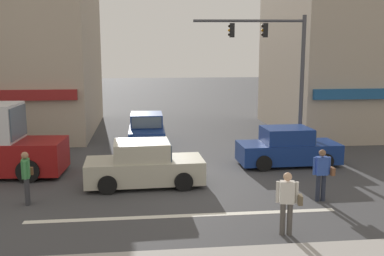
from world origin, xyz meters
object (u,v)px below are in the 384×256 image
Objects in this scene: sedan_crossing_leftbound at (144,166)px; pedestrian_far_side at (322,172)px; traffic_light_mast at (280,62)px; sedan_waiting_far at (147,131)px; sedan_parked_curbside at (288,148)px; pedestrian_mid_crossing at (26,174)px; pedestrian_foreground_with_bag at (288,200)px.

pedestrian_far_side is at bearing -22.78° from sedan_crossing_leftbound.
sedan_waiting_far is at bearing 152.69° from traffic_light_mast.
sedan_parked_curbside is at bearing 20.04° from sedan_crossing_leftbound.
pedestrian_mid_crossing is (-9.65, -5.43, -3.22)m from traffic_light_mast.
sedan_crossing_leftbound is 3.95m from pedestrian_mid_crossing.
sedan_parked_curbside is at bearing 85.11° from pedestrian_far_side.
sedan_parked_curbside is at bearing 71.57° from pedestrian_foreground_with_bag.
sedan_crossing_leftbound is 2.49× the size of pedestrian_far_side.
sedan_parked_curbside and sedan_waiting_far have the same top height.
pedestrian_mid_crossing reaches higher than sedan_parked_curbside.
traffic_light_mast reaches higher than sedan_crossing_leftbound.
pedestrian_far_side is at bearing 51.69° from pedestrian_foreground_with_bag.
pedestrian_far_side is at bearing -94.53° from traffic_light_mast.
pedestrian_mid_crossing is 9.19m from pedestrian_far_side.
pedestrian_foreground_with_bag is (-2.31, -6.93, 0.24)m from sedan_parked_curbside.
sedan_crossing_leftbound is at bearing -147.41° from traffic_light_mast.
pedestrian_far_side is (-0.38, -4.49, 0.24)m from sedan_parked_curbside.
pedestrian_foreground_with_bag is 1.00× the size of pedestrian_mid_crossing.
pedestrian_mid_crossing is at bearing 175.30° from pedestrian_far_side.
traffic_light_mast is 1.51× the size of sedan_waiting_far.
sedan_waiting_far and sedan_crossing_leftbound have the same top height.
sedan_parked_curbside is at bearing -39.39° from sedan_waiting_far.
sedan_parked_curbside is at bearing -93.59° from traffic_light_mast.
pedestrian_mid_crossing is at bearing 156.22° from pedestrian_foreground_with_bag.
traffic_light_mast is 11.53m from pedestrian_mid_crossing.
sedan_waiting_far is 6.88m from sedan_crossing_leftbound.
pedestrian_mid_crossing is (-3.62, -1.58, 0.24)m from sedan_crossing_leftbound.
pedestrian_foreground_with_bag is at bearing -128.31° from pedestrian_far_side.
pedestrian_foreground_with_bag reaches higher than sedan_parked_curbside.
traffic_light_mast is 7.44m from sedan_waiting_far.
sedan_parked_curbside is 2.47× the size of pedestrian_foreground_with_bag.
pedestrian_far_side is (-0.49, -6.19, -3.22)m from traffic_light_mast.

